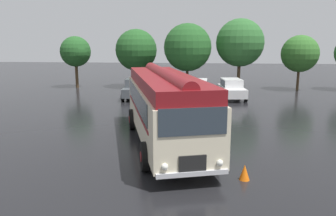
# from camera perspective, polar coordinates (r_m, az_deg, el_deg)

# --- Properties ---
(ground_plane) EXTENTS (120.00, 120.00, 0.00)m
(ground_plane) POSITION_cam_1_polar(r_m,az_deg,el_deg) (14.69, 0.97, -7.15)
(ground_plane) COLOR black
(vintage_bus) EXTENTS (5.23, 10.37, 3.49)m
(vintage_bus) POSITION_cam_1_polar(r_m,az_deg,el_deg) (14.98, -0.57, 0.71)
(vintage_bus) COLOR beige
(vintage_bus) RESTS_ON ground
(car_near_left) EXTENTS (2.14, 4.29, 1.66)m
(car_near_left) POSITION_cam_1_polar(r_m,az_deg,el_deg) (27.69, -5.65, 3.44)
(car_near_left) COLOR #4C5156
(car_near_left) RESTS_ON ground
(car_mid_left) EXTENTS (2.04, 4.24, 1.66)m
(car_mid_left) POSITION_cam_1_polar(r_m,az_deg,el_deg) (27.42, -0.04, 3.41)
(car_mid_left) COLOR #4C5156
(car_mid_left) RESTS_ON ground
(car_mid_right) EXTENTS (2.10, 4.27, 1.66)m
(car_mid_right) POSITION_cam_1_polar(r_m,az_deg,el_deg) (26.97, 5.16, 3.23)
(car_mid_right) COLOR silver
(car_mid_right) RESTS_ON ground
(car_far_right) EXTENTS (2.32, 4.37, 1.66)m
(car_far_right) POSITION_cam_1_polar(r_m,az_deg,el_deg) (27.79, 11.02, 3.31)
(car_far_right) COLOR silver
(car_far_right) RESTS_ON ground
(tree_far_left) EXTENTS (3.09, 3.09, 5.26)m
(tree_far_left) POSITION_cam_1_polar(r_m,az_deg,el_deg) (35.05, -15.73, 9.41)
(tree_far_left) COLOR #4C3823
(tree_far_left) RESTS_ON ground
(tree_left_of_centre) EXTENTS (4.22, 4.22, 5.97)m
(tree_left_of_centre) POSITION_cam_1_polar(r_m,az_deg,el_deg) (34.00, -5.52, 9.92)
(tree_left_of_centre) COLOR #4C3823
(tree_left_of_centre) RESTS_ON ground
(tree_centre) EXTENTS (4.56, 4.56, 6.44)m
(tree_centre) POSITION_cam_1_polar(r_m,az_deg,el_deg) (31.80, 3.32, 10.64)
(tree_centre) COLOR #4C3823
(tree_centre) RESTS_ON ground
(tree_right_of_centre) EXTENTS (4.64, 4.64, 6.92)m
(tree_right_of_centre) POSITION_cam_1_polar(r_m,az_deg,el_deg) (33.18, 12.42, 10.96)
(tree_right_of_centre) COLOR #4C3823
(tree_right_of_centre) RESTS_ON ground
(tree_far_right) EXTENTS (3.55, 3.55, 5.33)m
(tree_far_right) POSITION_cam_1_polar(r_m,az_deg,el_deg) (34.49, 22.02, 8.65)
(tree_far_right) COLOR #4C3823
(tree_far_right) RESTS_ON ground
(traffic_cone) EXTENTS (0.36, 0.36, 0.55)m
(traffic_cone) POSITION_cam_1_polar(r_m,az_deg,el_deg) (11.79, 13.18, -10.84)
(traffic_cone) COLOR orange
(traffic_cone) RESTS_ON ground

